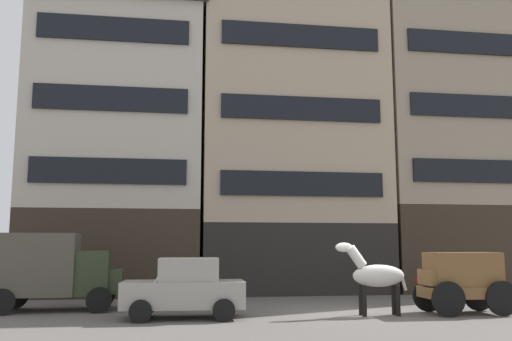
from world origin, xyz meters
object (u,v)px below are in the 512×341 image
Objects in this scene: cargo_wagon at (462,278)px; fire_hydrant_curbside at (418,288)px; delivery_truck_near at (52,268)px; pedestrian_officer at (473,277)px; draft_horse at (375,275)px; sedan_dark at (185,288)px.

cargo_wagon is 3.53× the size of fire_hydrant_curbside.
pedestrian_officer is (15.82, 0.48, -0.44)m from delivery_truck_near.
pedestrian_officer is at bearing -56.57° from fire_hydrant_curbside.
cargo_wagon reaches higher than pedestrian_officer.
draft_horse is at bearing -15.13° from delivery_truck_near.
draft_horse is (-2.95, 0.00, 0.12)m from cargo_wagon.
cargo_wagon is 0.66× the size of delivery_truck_near.
sedan_dark is at bearing -152.51° from fire_hydrant_curbside.
fire_hydrant_curbside is (3.91, 5.40, -0.84)m from draft_horse.
draft_horse reaches higher than cargo_wagon.
sedan_dark is at bearing 178.63° from cargo_wagon.
delivery_truck_near reaches higher than fire_hydrant_curbside.
cargo_wagon is 4.07m from pedestrian_officer.
draft_horse is 10.92m from delivery_truck_near.
delivery_truck_near is at bearing 164.87° from draft_horse.
delivery_truck_near reaches higher than draft_horse.
fire_hydrant_curbside is at bearing 54.07° from draft_horse.
sedan_dark is 11.75m from pedestrian_officer.
delivery_truck_near is (-10.54, 2.85, 0.15)m from draft_horse.
delivery_truck_near is at bearing 149.58° from sedan_dark.
draft_horse is 0.62× the size of sedan_dark.
draft_horse is 6.25m from pedestrian_officer.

